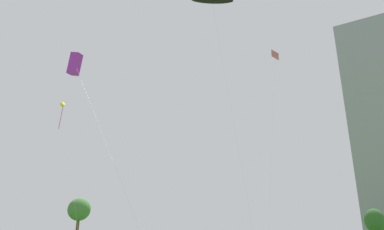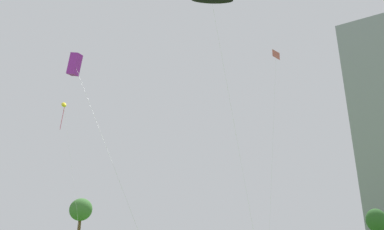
% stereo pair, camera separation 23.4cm
% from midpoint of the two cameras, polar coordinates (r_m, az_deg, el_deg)
% --- Properties ---
extents(kite_flying_1, '(4.68, 8.40, 25.06)m').
position_cam_midpoint_polar(kite_flying_1, '(36.75, 3.39, 18.12)').
color(kite_flying_1, silver).
rests_on(kite_flying_1, ground).
extents(kite_flying_2, '(10.70, 6.81, 15.91)m').
position_cam_midpoint_polar(kite_flying_2, '(29.91, -18.30, 7.79)').
color(kite_flying_2, silver).
rests_on(kite_flying_2, ground).
extents(kite_flying_4, '(3.53, 1.74, 27.09)m').
position_cam_midpoint_polar(kite_flying_4, '(52.90, 13.62, 9.06)').
color(kite_flying_4, silver).
rests_on(kite_flying_4, ground).
extents(kite_flying_5, '(10.35, 6.40, 22.79)m').
position_cam_midpoint_polar(kite_flying_5, '(60.50, -19.99, 1.52)').
color(kite_flying_5, silver).
rests_on(kite_flying_5, ground).
extents(park_tree_0, '(3.77, 3.77, 7.67)m').
position_cam_midpoint_polar(park_tree_0, '(64.07, -17.51, -14.49)').
color(park_tree_0, brown).
rests_on(park_tree_0, ground).
extents(park_tree_1, '(2.51, 2.51, 5.01)m').
position_cam_midpoint_polar(park_tree_1, '(51.53, 27.92, -14.97)').
color(park_tree_1, brown).
rests_on(park_tree_1, ground).
extents(distant_highrise_0, '(23.33, 27.24, 71.44)m').
position_cam_midpoint_polar(distant_highrise_0, '(134.25, 28.68, -1.74)').
color(distant_highrise_0, gray).
rests_on(distant_highrise_0, ground).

